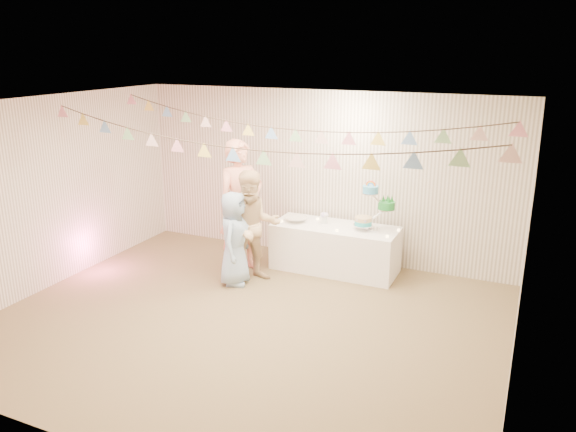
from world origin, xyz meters
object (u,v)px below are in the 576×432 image
at_px(person_child, 234,238).
at_px(person_adult_a, 241,206).
at_px(table, 335,248).
at_px(cake_stand, 374,203).
at_px(person_adult_b, 253,227).

bearing_deg(person_child, person_adult_a, 6.05).
distance_m(table, cake_stand, 0.92).
bearing_deg(cake_stand, table, -174.81).
height_order(table, person_adult_a, person_adult_a).
relative_size(table, person_adult_b, 1.15).
bearing_deg(table, person_adult_b, -138.15).
distance_m(person_adult_b, person_child, 0.31).
bearing_deg(person_adult_b, person_adult_a, 101.27).
bearing_deg(person_adult_b, table, 2.59).
height_order(cake_stand, person_adult_a, person_adult_a).
bearing_deg(person_adult_a, cake_stand, -40.91).
relative_size(table, person_adult_a, 0.94).
height_order(table, person_child, person_child).
height_order(person_adult_a, person_child, person_adult_a).
bearing_deg(person_adult_b, person_child, -172.36).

